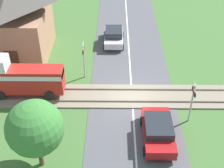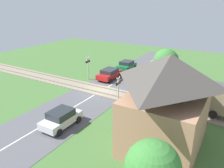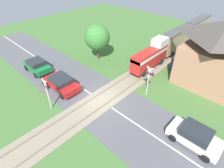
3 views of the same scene
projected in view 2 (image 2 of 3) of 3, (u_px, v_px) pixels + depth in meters
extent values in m
plane|color=#426B33|center=(101.00, 91.00, 26.01)|extent=(60.00, 60.00, 0.00)
cube|color=#515156|center=(101.00, 91.00, 26.01)|extent=(48.00, 6.40, 0.02)
cube|color=silver|center=(101.00, 91.00, 26.00)|extent=(48.00, 0.12, 0.00)
cube|color=gray|center=(101.00, 91.00, 25.99)|extent=(2.80, 48.00, 0.12)
cube|color=slate|center=(104.00, 88.00, 26.52)|extent=(0.10, 48.00, 0.12)
cube|color=slate|center=(98.00, 92.00, 25.37)|extent=(0.10, 48.00, 0.12)
cube|color=red|center=(167.00, 92.00, 21.67)|extent=(1.35, 5.67, 1.90)
cube|color=silver|center=(167.00, 87.00, 21.49)|extent=(1.37, 5.67, 0.36)
cube|color=silver|center=(189.00, 82.00, 20.26)|extent=(1.35, 1.81, 0.90)
cylinder|color=black|center=(152.00, 95.00, 23.45)|extent=(0.14, 0.76, 0.76)
cylinder|color=black|center=(147.00, 99.00, 22.30)|extent=(0.14, 0.76, 0.76)
cylinder|color=black|center=(186.00, 102.00, 21.71)|extent=(0.14, 0.76, 0.76)
cylinder|color=black|center=(183.00, 108.00, 20.56)|extent=(0.14, 0.76, 0.76)
cylinder|color=black|center=(215.00, 108.00, 20.45)|extent=(0.14, 0.76, 0.76)
cylinder|color=black|center=(213.00, 115.00, 19.30)|extent=(0.14, 0.76, 0.76)
cube|color=#A81919|center=(110.00, 75.00, 29.93)|extent=(4.05, 1.86, 0.65)
cube|color=#23282D|center=(110.00, 71.00, 29.73)|extent=(2.23, 1.71, 0.47)
cylinder|color=black|center=(110.00, 81.00, 28.54)|extent=(0.60, 0.18, 0.60)
cylinder|color=black|center=(99.00, 78.00, 29.43)|extent=(0.60, 0.18, 0.60)
cylinder|color=black|center=(120.00, 75.00, 30.66)|extent=(0.60, 0.18, 0.60)
cylinder|color=black|center=(109.00, 73.00, 31.55)|extent=(0.60, 0.18, 0.60)
cube|color=silver|center=(61.00, 120.00, 18.46)|extent=(3.66, 1.74, 0.61)
cube|color=#23282D|center=(61.00, 114.00, 18.26)|extent=(2.02, 1.60, 0.57)
cylinder|color=black|center=(64.00, 115.00, 19.95)|extent=(0.60, 0.18, 0.60)
cylinder|color=black|center=(78.00, 119.00, 19.11)|extent=(0.60, 0.18, 0.60)
cylinder|color=black|center=(44.00, 127.00, 18.03)|extent=(0.60, 0.18, 0.60)
cylinder|color=black|center=(59.00, 133.00, 17.20)|extent=(0.60, 0.18, 0.60)
cube|color=#197038|center=(127.00, 66.00, 34.04)|extent=(3.62, 1.81, 0.62)
cube|color=#23282D|center=(127.00, 63.00, 33.85)|extent=(1.99, 1.67, 0.50)
cylinder|color=black|center=(128.00, 71.00, 32.77)|extent=(0.60, 0.18, 0.60)
cylinder|color=black|center=(118.00, 69.00, 33.64)|extent=(0.60, 0.18, 0.60)
cylinder|color=black|center=(135.00, 67.00, 34.66)|extent=(0.60, 0.18, 0.60)
cylinder|color=black|center=(125.00, 65.00, 35.53)|extent=(0.60, 0.18, 0.60)
cylinder|color=#B7B7B7|center=(88.00, 69.00, 29.34)|extent=(0.12, 0.12, 3.10)
cube|color=black|center=(88.00, 62.00, 28.99)|extent=(0.90, 0.08, 0.28)
sphere|color=red|center=(89.00, 61.00, 29.21)|extent=(0.18, 0.18, 0.18)
sphere|color=red|center=(87.00, 62.00, 28.78)|extent=(0.18, 0.18, 0.18)
cube|color=silver|center=(88.00, 59.00, 28.89)|extent=(0.72, 0.04, 0.72)
cube|color=silver|center=(88.00, 59.00, 28.89)|extent=(0.72, 0.04, 0.72)
cylinder|color=#B7B7B7|center=(118.00, 93.00, 21.59)|extent=(0.12, 0.12, 3.10)
cube|color=black|center=(118.00, 83.00, 21.24)|extent=(0.90, 0.08, 0.28)
sphere|color=red|center=(117.00, 84.00, 21.02)|extent=(0.18, 0.18, 0.18)
sphere|color=red|center=(120.00, 82.00, 21.46)|extent=(0.18, 0.18, 0.18)
cube|color=silver|center=(118.00, 80.00, 21.13)|extent=(0.72, 0.04, 0.72)
cube|color=silver|center=(118.00, 80.00, 21.13)|extent=(0.72, 0.04, 0.72)
cube|color=#AD7A5B|center=(165.00, 120.00, 15.50)|extent=(6.41, 4.90, 4.11)
pyramid|color=#47423D|center=(170.00, 68.00, 14.14)|extent=(6.93, 5.30, 1.82)
cube|color=#472D1E|center=(176.00, 114.00, 18.45)|extent=(0.06, 1.10, 2.10)
cylinder|color=#2D4C8E|center=(180.00, 113.00, 19.37)|extent=(0.44, 0.44, 1.49)
sphere|color=beige|center=(181.00, 104.00, 19.06)|extent=(0.27, 0.27, 0.27)
sphere|color=#387A33|center=(153.00, 167.00, 10.09)|extent=(2.68, 2.68, 2.68)
cylinder|color=brown|center=(164.00, 78.00, 28.18)|extent=(0.28, 0.28, 1.62)
sphere|color=#387A33|center=(166.00, 61.00, 27.42)|extent=(3.19, 3.19, 3.19)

